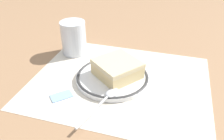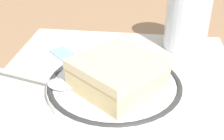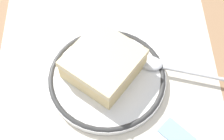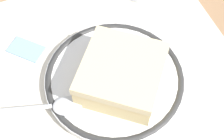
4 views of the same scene
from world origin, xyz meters
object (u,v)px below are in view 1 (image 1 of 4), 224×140
(spoon, at_px, (106,98))
(cup, at_px, (74,39))
(sugar_packet, at_px, (61,95))
(plate, at_px, (112,78))
(cake_slice, at_px, (117,68))

(spoon, bearing_deg, cup, -50.44)
(sugar_packet, bearing_deg, spoon, -175.89)
(plate, bearing_deg, spoon, 97.75)
(spoon, bearing_deg, sugar_packet, 4.11)
(plate, bearing_deg, cup, -36.04)
(plate, height_order, cup, cup)
(cake_slice, height_order, sugar_packet, cake_slice)
(cake_slice, xyz_separation_m, spoon, (-0.00, 0.10, -0.02))
(plate, height_order, spoon, spoon)
(plate, bearing_deg, cake_slice, -141.69)
(cup, distance_m, sugar_packet, 0.22)
(spoon, relative_size, sugar_packet, 2.95)
(sugar_packet, bearing_deg, cake_slice, -135.40)
(spoon, height_order, cup, cup)
(cake_slice, bearing_deg, sugar_packet, 44.60)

